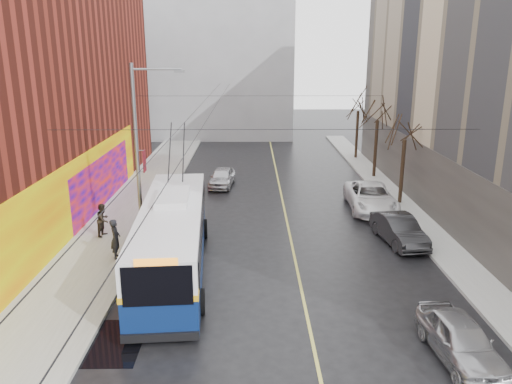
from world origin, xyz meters
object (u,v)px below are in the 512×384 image
following_car (222,177)px  pedestrian_a (116,239)px  tree_near (406,128)px  trolleybus (173,236)px  tree_far (359,102)px  parked_car_c (371,197)px  parked_car_b (399,230)px  tree_mid (378,110)px  pedestrian_b (103,220)px  streetlight_pole (140,148)px  parked_car_a (460,339)px

following_car → pedestrian_a: bearing=-100.5°
tree_near → trolleybus: tree_near is taller
tree_far → parked_car_c: size_ratio=1.13×
trolleybus → parked_car_c: (10.91, 8.81, -0.82)m
tree_near → following_car: bearing=158.5°
parked_car_b → following_car: parked_car_b is taller
tree_mid → pedestrian_a: tree_mid is taller
tree_near → pedestrian_b: 18.71m
trolleybus → pedestrian_a: (-2.85, 1.09, -0.52)m
streetlight_pole → trolleybus: (2.07, -3.88, -3.22)m
tree_far → pedestrian_a: tree_far is taller
tree_far → following_car: size_ratio=1.66×
parked_car_a → pedestrian_a: (-13.00, 7.89, 0.41)m
streetlight_pole → tree_mid: size_ratio=1.35×
tree_near → parked_car_a: 17.47m
tree_near → pedestrian_a: tree_near is taller
parked_car_b → parked_car_a: bearing=-103.5°
tree_far → parked_car_c: (-2.16, -15.07, -4.33)m
tree_mid → parked_car_a: tree_mid is taller
tree_mid → following_car: (-11.70, -2.40, -4.58)m
tree_near → pedestrian_b: (-17.33, -5.83, -3.95)m
tree_far → trolleybus: 27.45m
tree_mid → parked_car_c: (-2.16, -8.07, -4.45)m
trolleybus → parked_car_b: bearing=12.0°
streetlight_pole → tree_near: bearing=21.6°
streetlight_pole → trolleybus: streetlight_pole is taller
parked_car_a → parked_car_b: size_ratio=0.93×
trolleybus → pedestrian_b: 5.91m
parked_car_b → parked_car_c: 5.60m
trolleybus → parked_car_c: bearing=34.8°
tree_far → following_car: tree_far is taller
parked_car_b → parked_car_c: size_ratio=0.75×
streetlight_pole → parked_car_a: size_ratio=2.20×
tree_near → tree_mid: tree_mid is taller
tree_near → following_car: 13.28m
tree_near → tree_mid: (0.00, 7.00, 0.28)m
parked_car_c → pedestrian_b: pedestrian_b is taller
parked_car_c → following_car: parked_car_c is taller
tree_near → following_car: size_ratio=1.62×
tree_far → pedestrian_a: bearing=-124.9°
streetlight_pole → parked_car_c: size_ratio=1.55×
tree_mid → tree_far: bearing=90.0°
parked_car_a → pedestrian_b: size_ratio=2.34×
tree_near → parked_car_c: size_ratio=1.10×
tree_mid → trolleybus: bearing=-127.8°
tree_near → parked_car_c: tree_near is taller
streetlight_pole → pedestrian_b: 4.41m
tree_far → trolleybus: bearing=-118.7°
pedestrian_a → pedestrian_b: bearing=14.7°
streetlight_pole → pedestrian_a: (-0.78, -2.79, -3.74)m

